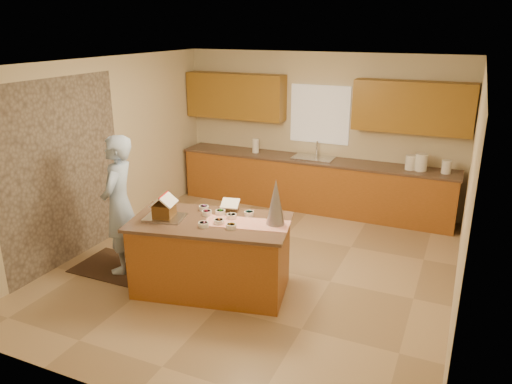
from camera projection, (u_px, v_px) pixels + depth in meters
floor at (257, 266)px, 6.72m from camera, size 5.50×5.50×0.00m
ceiling at (257, 63)px, 5.85m from camera, size 5.50×5.50×0.00m
wall_back at (320, 131)px, 8.67m from camera, size 5.50×5.50×0.00m
wall_front at (117, 262)px, 3.91m from camera, size 5.50×5.50×0.00m
wall_left at (102, 152)px, 7.24m from camera, size 5.50×5.50×0.00m
wall_right at (468, 198)px, 5.33m from camera, size 5.50×5.50×0.00m
stone_accent at (63, 173)px, 6.57m from camera, size 0.00×2.50×2.50m
window_curtain at (320, 114)px, 8.54m from camera, size 1.05×0.03×1.00m
back_counter_base at (313, 185)px, 8.70m from camera, size 4.80×0.60×0.88m
back_counter_top at (314, 160)px, 8.55m from camera, size 4.85×0.63×0.04m
upper_cabinet_left at (236, 96)px, 8.92m from camera, size 1.85×0.35×0.80m
upper_cabinet_right at (413, 107)px, 7.74m from camera, size 1.85×0.35×0.80m
sink at (314, 160)px, 8.55m from camera, size 0.70×0.45×0.12m
faucet at (317, 149)px, 8.66m from camera, size 0.03×0.03×0.28m
island_base at (211, 257)px, 6.01m from camera, size 1.95×1.26×0.88m
island_top at (210, 222)px, 5.86m from camera, size 2.05×1.35×0.04m
table_runner at (247, 223)px, 5.77m from camera, size 1.06×0.56×0.01m
baking_tray at (165, 218)px, 5.91m from camera, size 0.52×0.43×0.03m
cookbook at (230, 203)px, 6.15m from camera, size 0.25×0.21×0.09m
tinsel_tree at (276, 202)px, 5.66m from camera, size 0.26×0.26×0.55m
rug at (122, 267)px, 6.68m from camera, size 1.24×0.81×0.01m
boy at (119, 205)px, 6.36m from camera, size 0.62×0.77×1.83m
canister_a at (411, 162)px, 7.89m from camera, size 0.17×0.17×0.23m
canister_b at (421, 162)px, 7.82m from camera, size 0.19×0.19×0.28m
canister_c at (446, 167)px, 7.68m from camera, size 0.15×0.15×0.21m
paper_towel at (256, 146)px, 8.93m from camera, size 0.12×0.12×0.25m
gingerbread_house at (164, 208)px, 5.88m from camera, size 0.33×0.33×0.28m
candy_bowls at (221, 217)px, 5.90m from camera, size 0.72×0.65×0.06m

